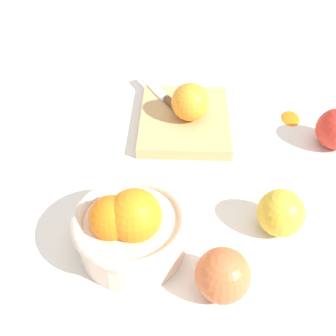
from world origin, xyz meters
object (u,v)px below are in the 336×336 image
Objects in this scene: bowl at (130,227)px; cutting_board at (185,120)px; apple_front_left at (223,275)px; apple_front_left_2 at (281,213)px; knife at (164,96)px; orange_on_board at (190,102)px.

cutting_board is (0.30, -0.04, -0.04)m from bowl.
apple_front_left is 0.14m from apple_front_left_2.
bowl reaches higher than cutting_board.
apple_front_left is (-0.05, -0.13, -0.01)m from bowl.
apple_front_left is at bearing -110.75° from bowl.
apple_front_left_2 is at bearing -144.18° from cutting_board.
bowl is 0.36m from knife.
orange_on_board is (0.30, -0.05, 0.01)m from bowl.
orange_on_board is at bearing -134.63° from knife.
orange_on_board reaches higher than cutting_board.
knife is (0.06, 0.06, -0.03)m from orange_on_board.
bowl reaches higher than knife.
cutting_board is 2.96× the size of orange_on_board.
apple_front_left_2 is (-0.29, -0.22, 0.01)m from knife.
bowl reaches higher than apple_front_left_2.
bowl is at bearing 69.25° from apple_front_left.
orange_on_board is at bearing 34.70° from apple_front_left_2.
bowl reaches higher than apple_front_left.
apple_front_left is 1.02× the size of apple_front_left_2.
knife is at bearing 45.37° from orange_on_board.
cutting_board is 3.00× the size of apple_front_left_2.
orange_on_board is 0.36m from apple_front_left.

